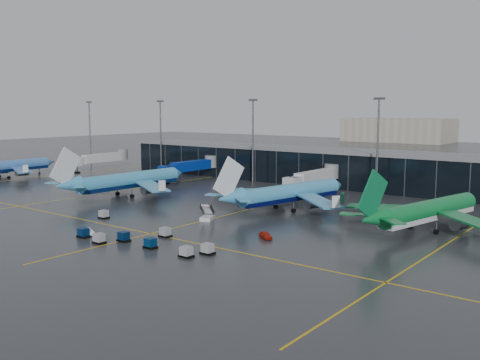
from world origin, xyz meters
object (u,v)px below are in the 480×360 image
Objects in this scene: airliner_arkefly at (130,171)px; airliner_aer_lingus at (430,198)px; service_van_red at (265,235)px; airliner_klm_near at (291,182)px; baggage_carts at (137,237)px; service_van_white at (87,232)px; airliner_klm_west at (8,160)px; mobile_airstair at (207,217)px.

airliner_aer_lingus is at bearing 6.68° from airliner_arkefly.
airliner_aer_lingus is 32.15m from service_van_red.
airliner_klm_near is at bearing 12.65° from airliner_arkefly.
airliner_klm_near is at bearing 82.81° from baggage_carts.
baggage_carts reaches higher than service_van_white.
airliner_klm_west reaches higher than mobile_airstair.
service_van_white is (-15.82, -43.28, -5.57)m from airliner_klm_near.
airliner_aer_lingus is 1.05× the size of baggage_carts.
airliner_klm_west is 135.60m from airliner_aer_lingus.
airliner_aer_lingus is 43.42m from mobile_airstair.
service_van_white is at bearing -25.15° from airliner_klm_west.
baggage_carts is (38.48, -31.50, -5.75)m from airliner_arkefly.
airliner_klm_near reaches higher than airliner_klm_west.
mobile_airstair is (-7.21, -20.31, -5.43)m from airliner_klm_near.
airliner_klm_west is 97.38m from mobile_airstair.
airliner_arkefly is at bearing -157.16° from airliner_klm_near.
airliner_aer_lingus is 10.34× the size of service_van_white.
baggage_carts is at bearing -38.62° from airliner_arkefly.
airliner_klm_near is 10.59× the size of mobile_airstair.
airliner_klm_west reaches higher than service_van_white.
mobile_airstair is (-2.07, 20.44, 0.01)m from baggage_carts.
service_van_red is 0.97× the size of service_van_white.
airliner_aer_lingus is 10.30× the size of mobile_airstair.
airliner_klm_west is 0.92× the size of airliner_arkefly.
service_van_red is (115.02, -16.15, -5.40)m from airliner_klm_west.
airliner_aer_lingus reaches higher than airliner_klm_west.
airliner_klm_west is 60.22m from airliner_arkefly.
airliner_klm_near is 41.43m from baggage_carts.
airliner_klm_west is 104.28m from airliner_klm_near.
mobile_airstair is at bearing 95.78° from baggage_carts.
baggage_carts is at bearing -86.32° from airliner_klm_near.
baggage_carts is (-5.14, -40.75, -5.44)m from airliner_klm_near.
service_van_red is (16.32, 15.07, -0.13)m from baggage_carts.
airliner_aer_lingus is 54.06m from baggage_carts.
airliner_aer_lingus reaches higher than baggage_carts.
airliner_arkefly is 1.13× the size of baggage_carts.
airliner_klm_near reaches higher than airliner_aer_lingus.
airliner_aer_lingus is at bearing 8.39° from airliner_klm_near.
baggage_carts is (-36.65, -39.39, -5.27)m from airliner_aer_lingus.
baggage_carts is 9.85× the size of mobile_airstair.
airliner_klm_west is at bearing -163.89° from airliner_klm_near.
airliner_arkefly is 75.54m from airliner_aer_lingus.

